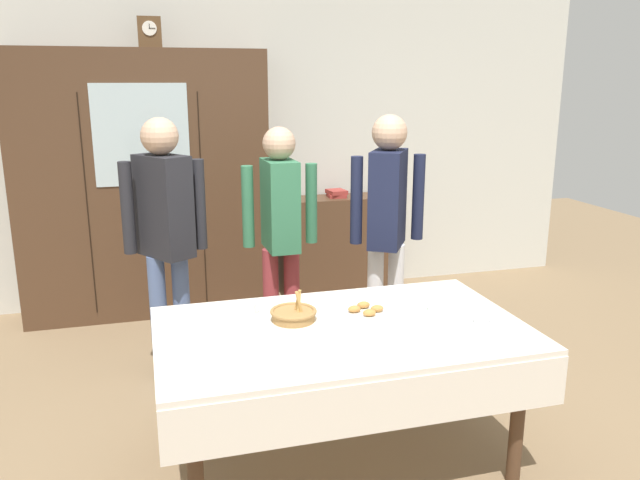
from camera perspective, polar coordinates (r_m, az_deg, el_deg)
ground_plane at (r=3.69m, az=0.88°, el=-17.56°), size 12.00×12.00×0.00m
back_wall at (r=5.75m, az=-6.69°, el=8.26°), size 6.40×0.10×2.70m
dining_table at (r=3.18m, az=2.16°, el=-9.61°), size 1.83×1.10×0.75m
wall_cabinet at (r=5.42m, az=-15.56°, el=4.73°), size 2.01×0.46×2.19m
mantel_clock at (r=5.37m, az=-15.17°, el=17.67°), size 0.18×0.11×0.24m
bookshelf_low at (r=5.85m, az=1.47°, el=-0.47°), size 1.04×0.35×0.91m
book_stack at (r=5.75m, az=1.51°, el=4.23°), size 0.17×0.20×0.07m
tea_cup_far_left at (r=3.28m, az=14.42°, el=-7.03°), size 0.13×0.13×0.06m
tea_cup_back_edge at (r=3.33m, az=-6.46°, el=-6.32°), size 0.13×0.13×0.06m
tea_cup_far_right at (r=3.41m, az=10.40°, el=-6.03°), size 0.13×0.13×0.06m
bread_basket at (r=3.24m, az=-2.41°, el=-6.72°), size 0.24×0.24×0.16m
pastry_plate at (r=3.34m, az=4.17°, el=-6.48°), size 0.28×0.28×0.05m
spoon_far_right at (r=3.01m, az=-3.61°, el=-9.13°), size 0.12×0.02×0.01m
spoon_mid_left at (r=3.04m, az=0.49°, el=-8.84°), size 0.12×0.02×0.01m
person_near_right_end at (r=4.24m, az=6.11°, el=2.19°), size 0.52×0.41×1.73m
person_behind_table_right at (r=4.10m, az=-13.85°, el=1.39°), size 0.52×0.41×1.73m
person_behind_table_left at (r=4.31m, az=-3.61°, el=1.64°), size 0.52×0.36×1.65m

